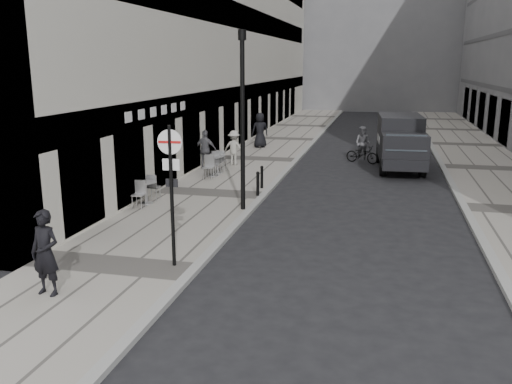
% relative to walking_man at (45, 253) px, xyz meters
% --- Properties ---
extents(ground, '(120.00, 120.00, 0.00)m').
position_rel_walking_man_xyz_m(ground, '(2.45, -0.84, -1.03)').
color(ground, black).
rests_on(ground, ground).
extents(sidewalk, '(4.00, 60.00, 0.12)m').
position_rel_walking_man_xyz_m(sidewalk, '(0.45, 17.16, -0.97)').
color(sidewalk, gray).
rests_on(sidewalk, ground).
extents(far_sidewalk, '(4.00, 60.00, 0.12)m').
position_rel_walking_man_xyz_m(far_sidewalk, '(11.45, 17.16, -0.97)').
color(far_sidewalk, gray).
rests_on(far_sidewalk, ground).
extents(building_far, '(24.00, 16.00, 22.00)m').
position_rel_walking_man_xyz_m(building_far, '(3.95, 55.16, 9.97)').
color(building_far, slate).
rests_on(building_far, ground).
extents(walking_man, '(0.71, 0.52, 1.81)m').
position_rel_walking_man_xyz_m(walking_man, '(0.00, 0.00, 0.00)').
color(walking_man, black).
rests_on(walking_man, sidewalk).
extents(sign_post, '(0.58, 0.12, 3.35)m').
position_rel_walking_man_xyz_m(sign_post, '(1.94, 2.17, 1.24)').
color(sign_post, black).
rests_on(sign_post, sidewalk).
extents(lamppost, '(0.26, 0.26, 5.72)m').
position_rel_walking_man_xyz_m(lamppost, '(2.25, 7.49, 2.27)').
color(lamppost, black).
rests_on(lamppost, sidewalk).
extents(bollard_near, '(0.11, 0.11, 0.82)m').
position_rel_walking_man_xyz_m(bollard_near, '(2.18, 10.66, -0.50)').
color(bollard_near, black).
rests_on(bollard_near, sidewalk).
extents(bollard_far, '(0.11, 0.11, 0.83)m').
position_rel_walking_man_xyz_m(bollard_far, '(2.30, 9.43, -0.49)').
color(bollard_far, black).
rests_on(bollard_far, sidewalk).
extents(panel_van, '(2.23, 5.31, 2.45)m').
position_rel_walking_man_xyz_m(panel_van, '(7.44, 16.58, 0.35)').
color(panel_van, black).
rests_on(panel_van, ground).
extents(cyclist, '(1.79, 1.21, 1.82)m').
position_rel_walking_man_xyz_m(cyclist, '(5.69, 17.71, -0.32)').
color(cyclist, black).
rests_on(cyclist, ground).
extents(pedestrian_a, '(1.07, 0.51, 1.78)m').
position_rel_walking_man_xyz_m(pedestrian_a, '(-1.15, 13.84, -0.02)').
color(pedestrian_a, '#58575C').
rests_on(pedestrian_a, sidewalk).
extents(pedestrian_b, '(1.12, 0.73, 1.64)m').
position_rel_walking_man_xyz_m(pedestrian_b, '(-0.16, 15.11, -0.09)').
color(pedestrian_b, '#A3A096').
rests_on(pedestrian_b, sidewalk).
extents(pedestrian_c, '(1.15, 1.02, 1.98)m').
position_rel_walking_man_xyz_m(pedestrian_c, '(-0.20, 20.79, 0.08)').
color(pedestrian_c, black).
rests_on(pedestrian_c, sidewalk).
extents(cafe_table_near, '(0.71, 1.60, 0.91)m').
position_rel_walking_man_xyz_m(cafe_table_near, '(-1.15, 7.41, -0.44)').
color(cafe_table_near, silver).
rests_on(cafe_table_near, sidewalk).
extents(cafe_table_mid, '(0.77, 1.74, 0.99)m').
position_rel_walking_man_xyz_m(cafe_table_mid, '(-0.35, 12.44, -0.41)').
color(cafe_table_mid, silver).
rests_on(cafe_table_mid, sidewalk).
extents(cafe_table_far, '(0.72, 1.63, 0.93)m').
position_rel_walking_man_xyz_m(cafe_table_far, '(-0.35, 13.05, -0.44)').
color(cafe_table_far, silver).
rests_on(cafe_table_far, sidewalk).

